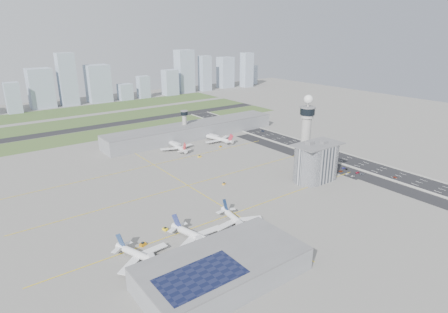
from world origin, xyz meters
TOP-DOWN VIEW (x-y plane):
  - ground at (0.00, 0.00)m, footprint 1000.00×1000.00m
  - grass_strip_0 at (-20.00, 225.00)m, footprint 480.00×50.00m
  - grass_strip_1 at (-20.00, 300.00)m, footprint 480.00×60.00m
  - grass_strip_2 at (-20.00, 380.00)m, footprint 480.00×70.00m
  - runway at (-20.00, 262.00)m, footprint 480.00×22.00m
  - highway at (115.00, 0.00)m, footprint 28.00×500.00m
  - barrier_left at (101.00, 0.00)m, footprint 0.60×500.00m
  - barrier_right at (129.00, 0.00)m, footprint 0.60×500.00m
  - landside_road at (90.00, -10.00)m, footprint 18.00×260.00m
  - parking_lot at (88.00, -22.00)m, footprint 20.00×44.00m
  - taxiway_line_h_0 at (-40.00, -30.00)m, footprint 260.00×0.60m
  - taxiway_line_h_1 at (-40.00, 30.00)m, footprint 260.00×0.60m
  - taxiway_line_h_2 at (-40.00, 90.00)m, footprint 260.00×0.60m
  - taxiway_line_v at (-40.00, 30.00)m, footprint 0.60×260.00m
  - control_tower at (72.00, 8.00)m, footprint 14.00×14.00m
  - secondary_tower at (30.00, 150.00)m, footprint 8.60×8.60m
  - admin_building at (51.99, -22.00)m, footprint 42.00×24.00m
  - terminal_pier at (40.00, 148.00)m, footprint 210.00×32.00m
  - near_terminal at (-88.07, -82.02)m, footprint 84.00×42.00m
  - airplane_near_a at (-113.42, -45.11)m, footprint 45.94×49.54m
  - airplane_near_b at (-78.85, -46.95)m, footprint 47.04×51.69m
  - airplane_near_c at (-48.71, -45.72)m, footprint 40.04×45.18m
  - airplane_far_a at (0.38, 117.86)m, footprint 39.99×45.88m
  - airplane_far_b at (51.48, 115.60)m, footprint 44.70×49.50m
  - jet_bridge_near_0 at (-113.00, -61.00)m, footprint 5.39×14.31m
  - jet_bridge_near_1 at (-83.00, -61.00)m, footprint 5.39×14.31m
  - jet_bridge_near_2 at (-53.00, -61.00)m, footprint 5.39×14.31m
  - jet_bridge_far_0 at (2.00, 132.00)m, footprint 5.39×14.31m
  - jet_bridge_far_1 at (52.00, 132.00)m, footprint 5.39×14.31m
  - tug_0 at (-106.97, -29.74)m, footprint 4.05×3.27m
  - tug_1 at (-88.21, -21.73)m, footprint 2.91×3.63m
  - tug_2 at (-44.79, -35.75)m, footprint 4.23×3.83m
  - tug_3 at (-15.67, 14.16)m, footprint 3.48×3.20m
  - tug_4 at (5.77, 82.60)m, footprint 3.31×2.33m
  - tug_5 at (41.89, 97.31)m, footprint 3.20×2.68m
  - car_lot_0 at (82.08, -37.79)m, footprint 4.00×2.04m
  - car_lot_1 at (82.65, -32.01)m, footprint 3.86×1.72m
  - car_lot_2 at (83.80, -24.60)m, footprint 4.35×2.37m
  - car_lot_3 at (83.13, -18.15)m, footprint 4.45×2.37m
  - car_lot_4 at (83.30, -12.73)m, footprint 3.59×1.48m
  - car_lot_5 at (82.14, -7.23)m, footprint 3.58×1.48m
  - car_lot_6 at (93.40, -39.72)m, footprint 4.52×2.47m
  - car_lot_7 at (92.58, -35.29)m, footprint 4.53×2.03m
  - car_lot_8 at (92.23, -24.28)m, footprint 3.32×1.64m
  - car_lot_9 at (92.15, -21.31)m, footprint 4.08×1.83m
  - car_lot_10 at (94.01, -11.39)m, footprint 4.83×2.43m
  - car_lot_11 at (93.84, -4.56)m, footprint 3.86×1.70m
  - car_hw_0 at (108.37, -61.00)m, footprint 1.90×3.75m
  - car_hw_1 at (115.68, 37.50)m, footprint 1.19×3.33m
  - car_hw_2 at (121.36, 118.08)m, footprint 2.23×4.37m
  - car_hw_4 at (107.61, 181.48)m, footprint 1.85×3.95m
  - skyline_bldg_6 at (-102.68, 417.90)m, footprint 20.04×16.03m
  - skyline_bldg_7 at (-59.44, 436.89)m, footprint 35.76×28.61m
  - skyline_bldg_8 at (-19.42, 431.56)m, footprint 26.33×21.06m
  - skyline_bldg_9 at (30.27, 432.32)m, footprint 36.96×29.57m
  - skyline_bldg_10 at (73.27, 423.68)m, footprint 23.01×18.41m
  - skyline_bldg_11 at (108.28, 423.34)m, footprint 20.22×16.18m
  - skyline_bldg_12 at (162.17, 421.29)m, footprint 26.14×20.92m
  - skyline_bldg_13 at (201.27, 433.27)m, footprint 32.26×25.81m
  - skyline_bldg_14 at (244.74, 426.38)m, footprint 21.59×17.28m
  - skyline_bldg_15 at (302.83, 435.54)m, footprint 30.25×24.20m
  - skyline_bldg_16 at (345.49, 415.96)m, footprint 23.04×18.43m
  - skyline_bldg_17 at (382.05, 443.29)m, footprint 22.64×18.11m

SIDE VIEW (x-z plane):
  - ground at x=0.00m, z-range 0.00..0.00m
  - taxiway_line_h_0 at x=-40.00m, z-range 0.00..0.01m
  - taxiway_line_h_1 at x=-40.00m, z-range 0.00..0.01m
  - taxiway_line_h_2 at x=-40.00m, z-range 0.00..0.01m
  - taxiway_line_v at x=-40.00m, z-range 0.00..0.01m
  - grass_strip_0 at x=-20.00m, z-range 0.00..0.08m
  - grass_strip_1 at x=-20.00m, z-range 0.00..0.08m
  - grass_strip_2 at x=-20.00m, z-range 0.00..0.08m
  - landside_road at x=90.00m, z-range 0.00..0.08m
  - highway at x=115.00m, z-range 0.00..0.10m
  - parking_lot at x=88.00m, z-range 0.00..0.10m
  - runway at x=-20.00m, z-range 0.01..0.11m
  - car_lot_8 at x=92.23m, z-range 0.00..1.09m
  - car_hw_1 at x=115.68m, z-range 0.00..1.09m
  - car_lot_11 at x=93.84m, z-range 0.00..1.10m
  - car_lot_5 at x=82.14m, z-range 0.00..1.15m
  - car_lot_2 at x=83.80m, z-range 0.00..1.16m
  - car_hw_2 at x=121.36m, z-range 0.00..1.18m
  - barrier_left at x=101.00m, z-range 0.00..1.20m
  - barrier_right at x=129.00m, z-range 0.00..1.20m
  - car_lot_6 at x=93.40m, z-range 0.00..1.20m
  - car_lot_4 at x=83.30m, z-range 0.00..1.22m
  - car_hw_0 at x=108.37m, z-range 0.00..1.23m
  - car_lot_3 at x=83.13m, z-range 0.00..1.23m
  - car_lot_1 at x=82.65m, z-range 0.00..1.23m
  - car_lot_7 at x=92.58m, z-range 0.00..1.29m
  - car_lot_9 at x=92.15m, z-range 0.00..1.30m
  - car_lot_0 at x=82.08m, z-range 0.00..1.30m
  - car_hw_4 at x=107.61m, z-range 0.00..1.31m
  - car_lot_10 at x=94.01m, z-range 0.00..1.31m
  - tug_5 at x=41.89m, z-range 0.00..1.59m
  - tug_3 at x=-15.67m, z-range 0.00..1.67m
  - tug_1 at x=-88.21m, z-range 0.00..1.85m
  - tug_4 at x=5.77m, z-range 0.00..1.88m
  - tug_2 at x=-44.79m, z-range 0.00..2.03m
  - tug_0 at x=-106.97m, z-range 0.00..2.06m
  - jet_bridge_near_0 at x=-113.00m, z-range 0.00..5.70m
  - jet_bridge_near_1 at x=-83.00m, z-range 0.00..5.70m
  - jet_bridge_near_2 at x=-53.00m, z-range 0.00..5.70m
  - jet_bridge_far_0 at x=2.00m, z-range 0.00..5.70m
  - jet_bridge_far_1 at x=52.00m, z-range 0.00..5.70m
  - airplane_near_a at x=-113.42m, z-range 0.00..11.27m
  - airplane_near_c at x=-48.71m, z-range 0.00..11.36m
  - airplane_far_b at x=51.48m, z-range 0.00..11.91m
  - airplane_far_a at x=0.38m, z-range 0.00..12.04m
  - airplane_near_b at x=-78.85m, z-range 0.00..12.22m
  - near_terminal at x=-88.07m, z-range -0.07..12.93m
  - terminal_pier at x=40.00m, z-range 0.00..15.80m
  - skyline_bldg_10 at x=73.27m, z-range 0.00..27.75m
  - admin_building at x=51.99m, z-range -1.45..32.05m
  - secondary_tower at x=30.00m, z-range 2.85..34.75m
  - skyline_bldg_11 at x=108.28m, z-range 0.00..38.97m
  - skyline_bldg_17 at x=382.05m, z-range 0.00..41.06m
  - skyline_bldg_6 at x=-102.68m, z-range 0.00..45.20m
  - skyline_bldg_12 at x=162.17m, z-range 0.00..46.89m
  - skyline_bldg_7 at x=-59.44m, z-range 0.00..61.22m
  - skyline_bldg_9 at x=30.27m, z-range 0.00..62.11m
  - skyline_bldg_15 at x=302.83m, z-range 0.00..63.40m
  - skyline_bldg_14 at x=244.74m, z-range 0.00..68.75m
  - control_tower at x=72.00m, z-range 2.79..67.29m
  - skyline_bldg_16 at x=345.49m, z-range 0.00..71.56m
  - skyline_bldg_13 at x=201.27m, z-range 0.00..81.20m
  - skyline_bldg_8 at x=-19.42m, z-range 0.00..83.39m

